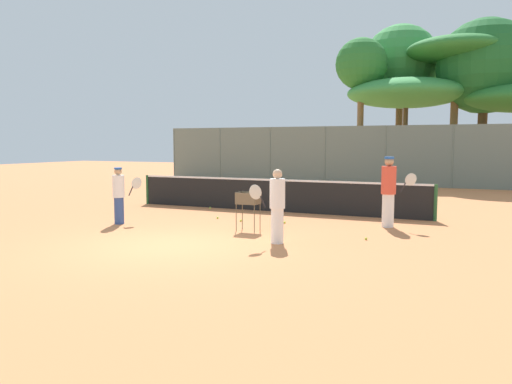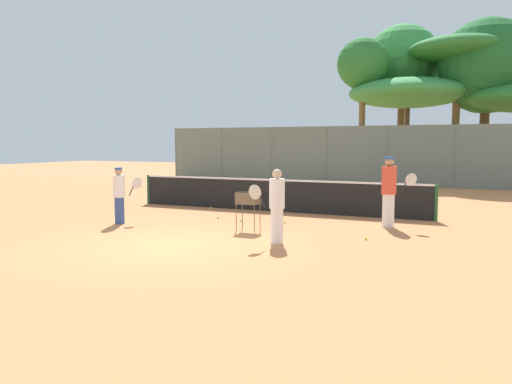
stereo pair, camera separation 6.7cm
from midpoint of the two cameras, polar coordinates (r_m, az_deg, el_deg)
name	(u,v)px [view 2 (the right image)]	position (r m, az deg, el deg)	size (l,w,h in m)	color
ground_plane	(168,246)	(11.18, -9.80, -6.07)	(80.00, 80.00, 0.00)	#D37F4C
tennis_net	(274,195)	(16.42, 2.19, -0.30)	(10.19, 0.10, 1.07)	#26592D
back_fence	(356,155)	(27.36, 11.43, 4.11)	(23.04, 0.08, 3.16)	slate
tree_0	(408,93)	(29.78, 17.03, 10.72)	(6.56, 6.56, 5.86)	brown
tree_2	(458,51)	(29.97, 22.18, 14.66)	(5.24, 5.24, 7.94)	brown
tree_3	(363,66)	(29.40, 12.20, 13.91)	(2.89, 2.89, 8.11)	brown
tree_4	(402,64)	(32.68, 16.46, 13.89)	(4.61, 4.61, 9.43)	brown
tree_5	(487,67)	(30.38, 24.94, 12.85)	(5.09, 5.09, 8.93)	brown
player_white_outfit	(277,205)	(11.16, 2.53, -1.53)	(0.69, 0.71, 1.67)	white
player_red_cap	(120,195)	(14.38, -15.21, -0.28)	(0.59, 0.75, 1.58)	#334C8C
player_yellow_shirt	(389,191)	(13.77, 15.10, 0.13)	(0.96, 0.39, 1.89)	white
ball_cart	(248,202)	(12.78, -0.72, -1.09)	(0.56, 0.41, 0.99)	brown
tennis_ball_0	(285,222)	(14.03, 3.44, -3.48)	(0.07, 0.07, 0.07)	#D1E54C
tennis_ball_1	(241,220)	(14.34, -1.58, -3.27)	(0.07, 0.07, 0.07)	#D1E54C
tennis_ball_2	(218,218)	(14.91, -4.24, -2.94)	(0.07, 0.07, 0.07)	#D1E54C
tennis_ball_3	(211,208)	(17.14, -5.08, -1.83)	(0.07, 0.07, 0.07)	#D1E54C
tennis_ball_4	(366,239)	(11.93, 12.60, -5.23)	(0.07, 0.07, 0.07)	#D1E54C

